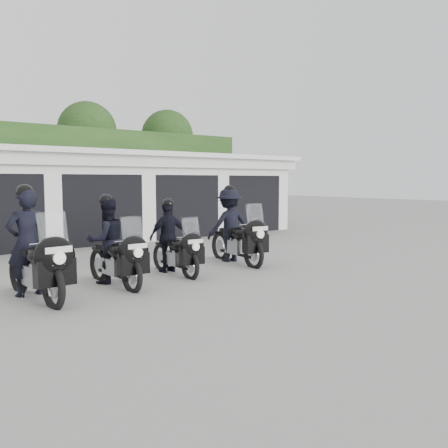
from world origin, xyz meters
TOP-DOWN VIEW (x-y plane):
  - ground at (0.00, 0.00)m, footprint 80.00×80.00m
  - garage_block at (-0.00, 8.06)m, footprint 16.40×6.80m
  - background_vegetation at (0.37, 12.92)m, footprint 20.00×3.90m
  - police_bike_a at (-3.72, -0.08)m, footprint 0.79×2.31m
  - police_bike_b at (-2.19, 0.18)m, footprint 0.84×2.08m
  - police_bike_c at (-0.67, 0.41)m, footprint 0.93×1.93m
  - police_bike_d at (1.25, 0.67)m, footprint 1.24×2.25m

SIDE VIEW (x-z plane):
  - ground at x=0.00m, z-range 0.00..0.00m
  - police_bike_c at x=-0.67m, z-range -0.13..1.55m
  - police_bike_b at x=-2.19m, z-range -0.14..1.66m
  - police_bike_a at x=-3.72m, z-range -0.21..1.81m
  - police_bike_d at x=1.25m, z-range -0.15..1.81m
  - garage_block at x=0.00m, z-range -0.06..2.90m
  - background_vegetation at x=0.37m, z-range -0.13..5.67m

